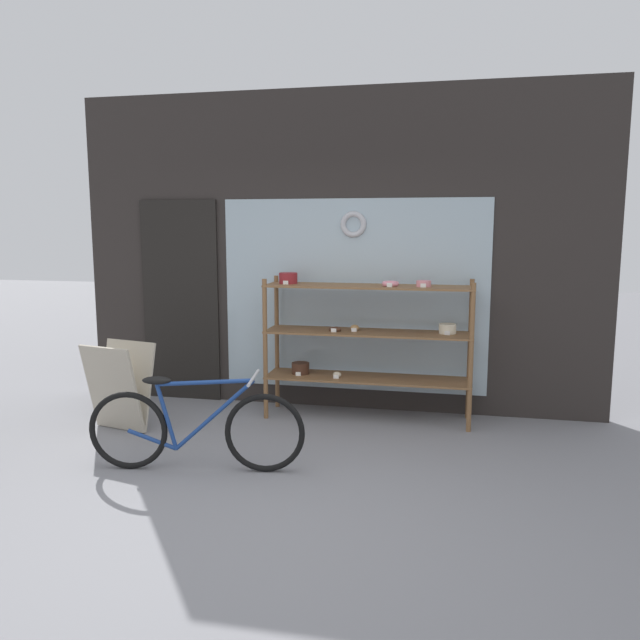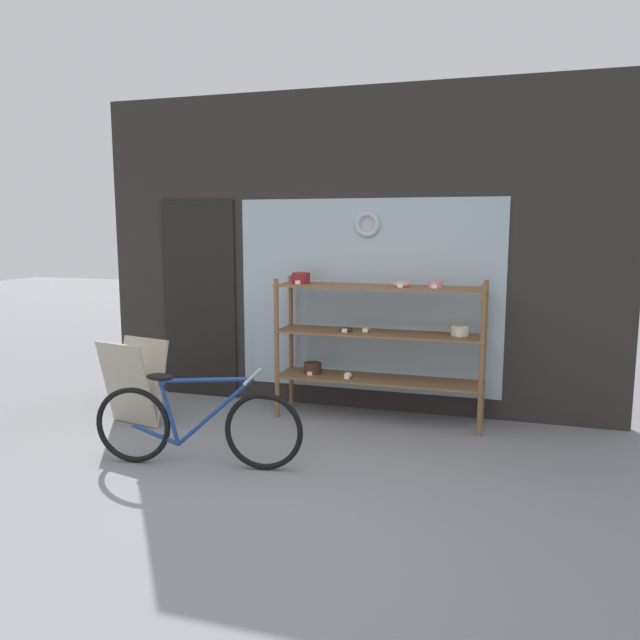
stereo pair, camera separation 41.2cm
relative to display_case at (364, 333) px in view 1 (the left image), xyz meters
name	(u,v)px [view 1 (the left image)]	position (x,y,z in m)	size (l,w,h in m)	color
ground_plane	(262,511)	(-0.36, -2.12, -0.83)	(30.00, 30.00, 0.00)	gray
storefront_facade	(330,256)	(-0.40, 0.36, 0.70)	(5.29, 0.13, 3.15)	#2D2826
display_case	(364,333)	(0.00, 0.00, 0.00)	(1.94, 0.45, 1.39)	brown
bicycle	(195,428)	(-1.06, -1.56, -0.50)	(1.63, 0.46, 0.74)	black
sandwich_board	(120,387)	(-2.10, -0.80, -0.43)	(0.63, 0.49, 0.79)	#B2A893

